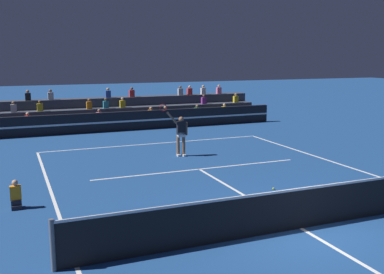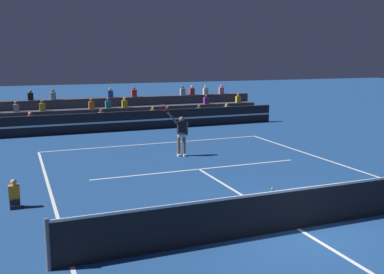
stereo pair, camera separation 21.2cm
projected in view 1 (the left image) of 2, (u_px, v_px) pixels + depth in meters
name	position (u px, v px, depth m)	size (l,w,h in m)	color
ground_plane	(301.00, 228.00, 11.23)	(120.00, 120.00, 0.00)	navy
court_lines	(301.00, 228.00, 11.23)	(11.10, 23.90, 0.01)	white
tennis_net	(302.00, 208.00, 11.13)	(12.00, 0.10, 1.10)	slate
sponsor_banner_wall	(132.00, 121.00, 25.96)	(18.00, 0.26, 1.10)	black
bleacher_stand	(121.00, 114.00, 28.25)	(17.89, 2.85, 2.28)	#383D4C
ball_kid_courtside	(16.00, 197.00, 12.63)	(0.30, 0.36, 0.84)	black
tennis_player	(180.00, 134.00, 19.13)	(1.29, 0.36, 2.35)	brown
tennis_ball	(273.00, 189.00, 14.48)	(0.07, 0.07, 0.07)	#C6DB33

